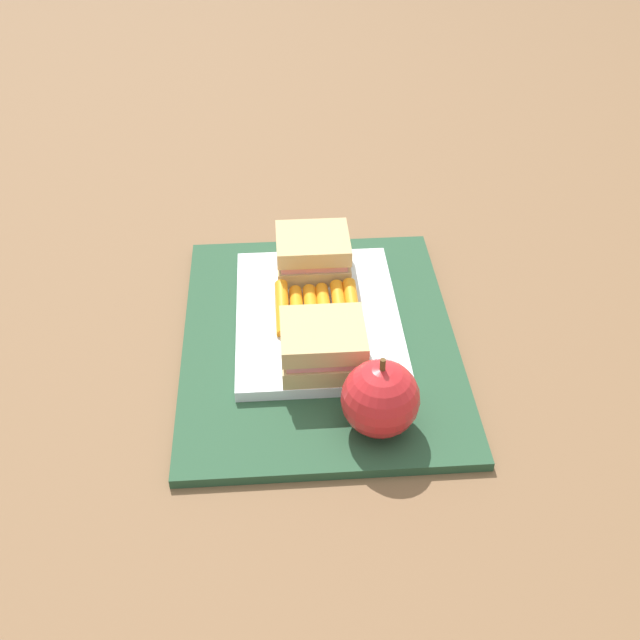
% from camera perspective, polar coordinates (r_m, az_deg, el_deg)
% --- Properties ---
extents(ground_plane, '(2.40, 2.40, 0.00)m').
position_cam_1_polar(ground_plane, '(0.81, -0.06, -1.75)').
color(ground_plane, brown).
extents(lunchbag_mat, '(0.36, 0.28, 0.01)m').
position_cam_1_polar(lunchbag_mat, '(0.80, -0.06, -1.48)').
color(lunchbag_mat, '#284C33').
rests_on(lunchbag_mat, ground_plane).
extents(food_tray, '(0.23, 0.17, 0.01)m').
position_cam_1_polar(food_tray, '(0.81, -0.18, 0.25)').
color(food_tray, white).
rests_on(food_tray, lunchbag_mat).
extents(sandwich_half_left, '(0.07, 0.08, 0.04)m').
position_cam_1_polar(sandwich_half_left, '(0.86, -0.53, 4.96)').
color(sandwich_half_left, tan).
rests_on(sandwich_half_left, food_tray).
extents(sandwich_half_right, '(0.07, 0.08, 0.04)m').
position_cam_1_polar(sandwich_half_right, '(0.74, 0.22, -1.87)').
color(sandwich_half_right, tan).
rests_on(sandwich_half_right, food_tray).
extents(carrot_sticks_bundle, '(0.08, 0.09, 0.02)m').
position_cam_1_polar(carrot_sticks_bundle, '(0.81, -0.17, 0.92)').
color(carrot_sticks_bundle, orange).
rests_on(carrot_sticks_bundle, food_tray).
extents(apple, '(0.07, 0.07, 0.08)m').
position_cam_1_polar(apple, '(0.68, 4.47, -5.80)').
color(apple, red).
rests_on(apple, lunchbag_mat).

